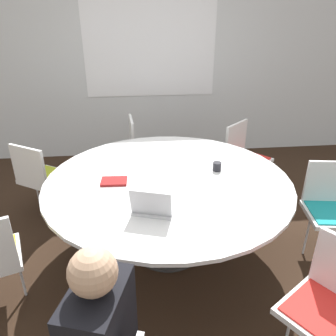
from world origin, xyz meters
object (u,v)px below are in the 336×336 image
Objects in this scene: chair_4 at (142,145)px; coffee_cup at (217,166)px; chair_2 at (331,204)px; spiral_notebook at (114,181)px; laptop at (153,206)px; chair_3 at (244,153)px; chair_1 at (333,301)px; chair_5 at (41,174)px.

chair_4 is 1.47m from coffee_cup.
chair_4 is (-1.59, 1.56, 0.00)m from chair_2.
laptop is at bearing -59.10° from spiral_notebook.
chair_2 is 1.22m from chair_3.
chair_1 is 1.00× the size of chair_2.
spiral_notebook is 0.90m from coffee_cup.
chair_5 is at bearing -34.47° from chair_3.
coffee_cup is at bearing -117.03° from laptop.
chair_2 is 1.00× the size of chair_5.
coffee_cup is at bearing 15.52° from chair_3.
chair_4 is at bearing -72.07° from laptop.
chair_4 is 1.00× the size of chair_5.
chair_2 reaches higher than coffee_cup.
chair_2 and chair_5 have the same top height.
chair_2 is at bearing -63.30° from chair_1.
chair_1 is at bearing 68.75° from chair_2.
chair_2 is at bearing -14.96° from coffee_cup.
chair_3 is 2.27m from chair_5.
chair_3 is at bearing 35.09° from spiral_notebook.
chair_3 and chair_5 have the same top height.
chair_5 is at bearing -30.47° from laptop.
chair_5 is 3.89× the size of spiral_notebook.
chair_2 is 3.89× the size of spiral_notebook.
coffee_cup is (0.60, 0.61, -0.02)m from laptop.
chair_2 and chair_4 have the same top height.
spiral_notebook is (-1.86, 0.13, 0.25)m from chair_2.
chair_1 is 1.23m from laptop.
chair_1 is 1.00× the size of chair_4.
chair_2 is 2.23m from chair_4.
chair_4 is at bearing -61.26° from chair_3.
chair_2 is 2.79m from chair_5.
chair_2 is 1.64m from laptop.
chair_1 is 1.16m from chair_2.
chair_5 is 2.47× the size of laptop.
coffee_cup is (0.89, 0.13, 0.03)m from spiral_notebook.
chair_1 is 1.35m from coffee_cup.
laptop reaches higher than chair_2.
chair_4 is at bearing 115.33° from coffee_cup.
chair_5 is at bearing -60.48° from chair_4.
chair_3 is at bearing -61.83° from chair_2.
chair_1 is 2.47× the size of laptop.
chair_4 reaches higher than coffee_cup.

